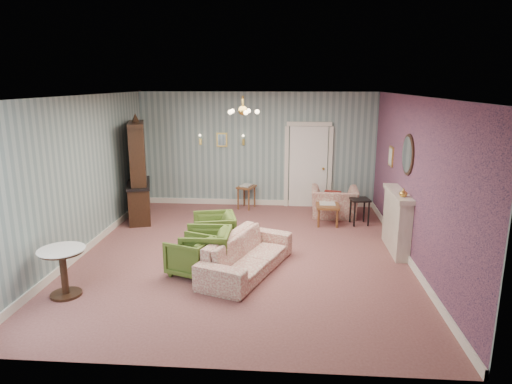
# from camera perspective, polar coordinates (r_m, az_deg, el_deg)

# --- Properties ---
(floor) EXTENTS (7.00, 7.00, 0.00)m
(floor) POSITION_cam_1_polar(r_m,az_deg,el_deg) (8.55, -1.55, -7.80)
(floor) COLOR #88544F
(floor) RESTS_ON ground
(ceiling) EXTENTS (7.00, 7.00, 0.00)m
(ceiling) POSITION_cam_1_polar(r_m,az_deg,el_deg) (7.96, -1.69, 12.02)
(ceiling) COLOR white
(ceiling) RESTS_ON ground
(wall_back) EXTENTS (6.00, 0.00, 6.00)m
(wall_back) POSITION_cam_1_polar(r_m,az_deg,el_deg) (11.56, 0.16, 5.34)
(wall_back) COLOR slate
(wall_back) RESTS_ON ground
(wall_front) EXTENTS (6.00, 0.00, 6.00)m
(wall_front) POSITION_cam_1_polar(r_m,az_deg,el_deg) (4.79, -5.92, -6.94)
(wall_front) COLOR slate
(wall_front) RESTS_ON ground
(wall_left) EXTENTS (0.00, 7.00, 7.00)m
(wall_left) POSITION_cam_1_polar(r_m,az_deg,el_deg) (8.95, -21.12, 1.93)
(wall_left) COLOR slate
(wall_left) RESTS_ON ground
(wall_right) EXTENTS (0.00, 7.00, 7.00)m
(wall_right) POSITION_cam_1_polar(r_m,az_deg,el_deg) (8.38, 19.26, 1.34)
(wall_right) COLOR slate
(wall_right) RESTS_ON ground
(wall_right_floral) EXTENTS (0.00, 7.00, 7.00)m
(wall_right_floral) POSITION_cam_1_polar(r_m,az_deg,el_deg) (8.37, 19.16, 1.34)
(wall_right_floral) COLOR #AE5768
(wall_right_floral) RESTS_ON ground
(door) EXTENTS (1.12, 0.12, 2.16)m
(door) POSITION_cam_1_polar(r_m,az_deg,el_deg) (11.56, 6.59, 3.40)
(door) COLOR white
(door) RESTS_ON floor
(olive_chair_a) EXTENTS (0.83, 0.86, 0.70)m
(olive_chair_a) POSITION_cam_1_polar(r_m,az_deg,el_deg) (7.66, -8.15, -7.74)
(olive_chair_a) COLOR #496322
(olive_chair_a) RESTS_ON floor
(olive_chair_b) EXTENTS (0.75, 0.80, 0.81)m
(olive_chair_b) POSITION_cam_1_polar(r_m,az_deg,el_deg) (7.73, -6.32, -7.03)
(olive_chair_b) COLOR #496322
(olive_chair_b) RESTS_ON floor
(olive_chair_c) EXTENTS (0.87, 0.91, 0.79)m
(olive_chair_c) POSITION_cam_1_polar(r_m,az_deg,el_deg) (8.64, -5.30, -4.83)
(olive_chair_c) COLOR #496322
(olive_chair_c) RESTS_ON floor
(sofa_chintz) EXTENTS (1.33, 2.22, 0.83)m
(sofa_chintz) POSITION_cam_1_polar(r_m,az_deg,el_deg) (7.65, -1.13, -7.09)
(sofa_chintz) COLOR #9A413E
(sofa_chintz) RESTS_ON floor
(wingback_chair) EXTENTS (1.11, 0.75, 0.94)m
(wingback_chair) POSITION_cam_1_polar(r_m,az_deg,el_deg) (10.86, 9.85, -0.69)
(wingback_chair) COLOR #9A413E
(wingback_chair) RESTS_ON floor
(dresser) EXTENTS (0.90, 1.52, 2.40)m
(dresser) POSITION_cam_1_polar(r_m,az_deg,el_deg) (10.73, -14.69, 2.88)
(dresser) COLOR black
(dresser) RESTS_ON floor
(fireplace) EXTENTS (0.30, 1.40, 1.16)m
(fireplace) POSITION_cam_1_polar(r_m,az_deg,el_deg) (8.93, 17.31, -3.55)
(fireplace) COLOR beige
(fireplace) RESTS_ON floor
(mantel_vase) EXTENTS (0.15, 0.15, 0.15)m
(mantel_vase) POSITION_cam_1_polar(r_m,az_deg,el_deg) (8.38, 18.09, -0.08)
(mantel_vase) COLOR gold
(mantel_vase) RESTS_ON fireplace
(oval_mirror) EXTENTS (0.04, 0.76, 0.84)m
(oval_mirror) POSITION_cam_1_polar(r_m,az_deg,el_deg) (8.68, 18.55, 4.49)
(oval_mirror) COLOR white
(oval_mirror) RESTS_ON wall_right
(framed_print) EXTENTS (0.04, 0.34, 0.42)m
(framed_print) POSITION_cam_1_polar(r_m,az_deg,el_deg) (10.01, 16.66, 4.33)
(framed_print) COLOR gold
(framed_print) RESTS_ON wall_right
(coffee_table) EXTENTS (0.52, 0.92, 0.47)m
(coffee_table) POSITION_cam_1_polar(r_m,az_deg,el_deg) (10.45, 8.91, -2.58)
(coffee_table) COLOR brown
(coffee_table) RESTS_ON floor
(side_table_black) EXTENTS (0.46, 0.46, 0.60)m
(side_table_black) POSITION_cam_1_polar(r_m,az_deg,el_deg) (10.42, 12.90, -2.43)
(side_table_black) COLOR black
(side_table_black) RESTS_ON floor
(pedestal_table) EXTENTS (0.81, 0.81, 0.75)m
(pedestal_table) POSITION_cam_1_polar(r_m,az_deg,el_deg) (7.41, -23.06, -9.30)
(pedestal_table) COLOR black
(pedestal_table) RESTS_ON floor
(nesting_table) EXTENTS (0.51, 0.57, 0.63)m
(nesting_table) POSITION_cam_1_polar(r_m,az_deg,el_deg) (11.46, -1.21, -0.52)
(nesting_table) COLOR brown
(nesting_table) RESTS_ON floor
(gilt_mirror_back) EXTENTS (0.28, 0.06, 0.36)m
(gilt_mirror_back) POSITION_cam_1_polar(r_m,az_deg,el_deg) (11.59, -4.33, 6.57)
(gilt_mirror_back) COLOR gold
(gilt_mirror_back) RESTS_ON wall_back
(sconce_left) EXTENTS (0.16, 0.12, 0.30)m
(sconce_left) POSITION_cam_1_polar(r_m,az_deg,el_deg) (11.66, -7.03, 6.55)
(sconce_left) COLOR gold
(sconce_left) RESTS_ON wall_back
(sconce_right) EXTENTS (0.16, 0.12, 0.30)m
(sconce_right) POSITION_cam_1_polar(r_m,az_deg,el_deg) (11.50, -1.61, 6.55)
(sconce_right) COLOR gold
(sconce_right) RESTS_ON wall_back
(chandelier) EXTENTS (0.56, 0.56, 0.36)m
(chandelier) POSITION_cam_1_polar(r_m,az_deg,el_deg) (7.97, -1.67, 10.08)
(chandelier) COLOR gold
(chandelier) RESTS_ON ceiling
(burgundy_cushion) EXTENTS (0.41, 0.28, 0.39)m
(burgundy_cushion) POSITION_cam_1_polar(r_m,az_deg,el_deg) (10.71, 9.66, -0.83)
(burgundy_cushion) COLOR maroon
(burgundy_cushion) RESTS_ON wingback_chair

